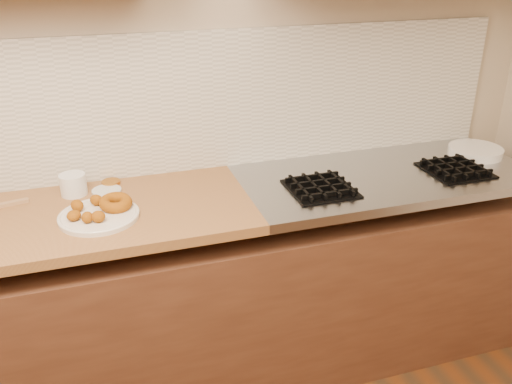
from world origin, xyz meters
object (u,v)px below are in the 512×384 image
(plastic_tub, at_px, (73,185))
(plate_stack, at_px, (475,151))
(donut_plate, at_px, (99,216))
(ring_donut, at_px, (115,203))

(plastic_tub, xyz_separation_m, plate_stack, (1.83, -0.12, -0.02))
(donut_plate, xyz_separation_m, plastic_tub, (-0.08, 0.24, 0.03))
(donut_plate, distance_m, ring_donut, 0.08)
(plastic_tub, bearing_deg, ring_donut, -54.84)
(donut_plate, relative_size, plastic_tub, 2.84)
(donut_plate, height_order, plate_stack, plate_stack)
(ring_donut, bearing_deg, plate_stack, 3.21)
(ring_donut, height_order, plate_stack, ring_donut)
(donut_plate, height_order, plastic_tub, plastic_tub)
(ring_donut, height_order, plastic_tub, plastic_tub)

